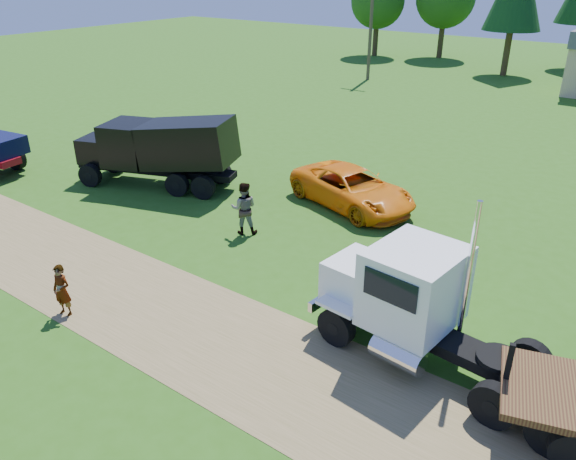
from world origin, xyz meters
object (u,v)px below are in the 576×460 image
Objects in this scene: white_semi_tractor at (415,303)px; black_dump_truck at (161,148)px; orange_pickup at (352,188)px; spectator_a at (62,291)px.

black_dump_truck is (-14.33, 4.56, 0.28)m from white_semi_tractor.
spectator_a reaches higher than orange_pickup.
white_semi_tractor reaches higher than black_dump_truck.
white_semi_tractor is 0.98× the size of black_dump_truck.
black_dump_truck is 8.73m from orange_pickup.
orange_pickup is at bearing -0.23° from black_dump_truck.
white_semi_tractor reaches higher than orange_pickup.
orange_pickup is at bearing 64.89° from spectator_a.
black_dump_truck is 4.74× the size of spectator_a.
black_dump_truck reaches higher than spectator_a.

